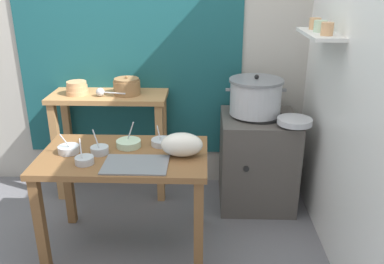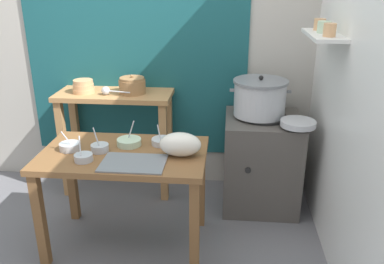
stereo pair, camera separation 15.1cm
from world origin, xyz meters
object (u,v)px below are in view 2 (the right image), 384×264
object	(u,v)px
stove_block	(261,161)
wide_pan	(298,123)
clay_pot	(132,85)
serving_tray	(133,163)
prep_bowl_2	(129,142)
plastic_bag	(180,144)
prep_bowl_3	(70,146)
bowl_stack_enamel	(83,87)
ladle	(107,91)
prep_bowl_1	(83,157)
back_shelf_table	(116,118)
prep_bowl_4	(162,141)
prep_table	(124,167)
steamer_pot	(260,98)
prep_bowl_0	(100,147)

from	to	relation	value
stove_block	wide_pan	size ratio (longest dim) A/B	3.01
clay_pot	wide_pan	xyz separation A→B (m)	(1.31, -0.34, -0.16)
stove_block	serving_tray	world-z (taller)	stove_block
prep_bowl_2	plastic_bag	bearing A→B (deg)	-20.16
prep_bowl_3	bowl_stack_enamel	bearing A→B (deg)	101.25
ladle	prep_bowl_1	xyz separation A→B (m)	(0.09, -0.87, -0.19)
back_shelf_table	prep_bowl_2	distance (m)	0.73
stove_block	prep_bowl_4	world-z (taller)	prep_bowl_4
prep_table	wide_pan	xyz separation A→B (m)	(1.20, 0.44, 0.19)
steamer_pot	prep_bowl_2	size ratio (longest dim) A/B	2.65
clay_pot	prep_bowl_4	distance (m)	0.75
prep_bowl_2	prep_bowl_0	bearing A→B (deg)	-144.97
ladle	wide_pan	distance (m)	1.53
prep_bowl_2	ladle	bearing A→B (deg)	118.09
steamer_pot	clay_pot	distance (m)	1.04
back_shelf_table	prep_bowl_0	size ratio (longest dim) A/B	5.74
ladle	plastic_bag	distance (m)	1.01
prep_table	ladle	bearing A→B (deg)	113.20
back_shelf_table	clay_pot	size ratio (longest dim) A/B	4.38
bowl_stack_enamel	prep_bowl_1	distance (m)	0.99
clay_pot	serving_tray	bearing A→B (deg)	-77.24
plastic_bag	prep_table	bearing A→B (deg)	176.93
serving_tray	steamer_pot	bearing A→B (deg)	45.74
prep_bowl_3	ladle	bearing A→B (deg)	85.15
serving_tray	ladle	bearing A→B (deg)	115.05
clay_pot	ladle	world-z (taller)	clay_pot
prep_table	back_shelf_table	distance (m)	0.83
stove_block	serving_tray	size ratio (longest dim) A/B	1.95
back_shelf_table	plastic_bag	world-z (taller)	back_shelf_table
prep_table	steamer_pot	xyz separation A→B (m)	(0.93, 0.67, 0.31)
clay_pot	bowl_stack_enamel	bearing A→B (deg)	-177.33
prep_table	prep_bowl_4	world-z (taller)	prep_bowl_4
prep_bowl_1	prep_bowl_3	size ratio (longest dim) A/B	1.11
serving_tray	prep_bowl_1	xyz separation A→B (m)	(-0.32, 0.01, 0.02)
clay_pot	prep_bowl_0	size ratio (longest dim) A/B	1.31
ladle	plastic_bag	xyz separation A→B (m)	(0.69, -0.73, -0.14)
stove_block	prep_table	bearing A→B (deg)	-146.03
serving_tray	prep_bowl_2	world-z (taller)	prep_bowl_2
prep_bowl_0	clay_pot	bearing A→B (deg)	86.47
bowl_stack_enamel	back_shelf_table	bearing A→B (deg)	4.35
prep_table	clay_pot	bearing A→B (deg)	97.89
ladle	prep_bowl_1	size ratio (longest dim) A/B	1.59
stove_block	prep_bowl_3	size ratio (longest dim) A/B	5.57
stove_block	plastic_bag	bearing A→B (deg)	-130.94
serving_tray	plastic_bag	distance (m)	0.32
serving_tray	wide_pan	bearing A→B (deg)	29.30
clay_pot	ladle	size ratio (longest dim) A/B	0.89
stove_block	ladle	xyz separation A→B (m)	(-1.27, 0.06, 0.55)
prep_bowl_3	prep_bowl_1	bearing A→B (deg)	-46.97
serving_tray	prep_bowl_0	distance (m)	0.31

